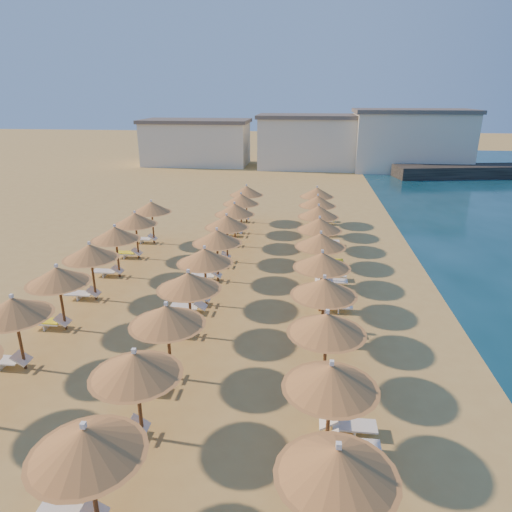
# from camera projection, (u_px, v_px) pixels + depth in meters

# --- Properties ---
(ground) EXTENTS (220.00, 220.00, 0.00)m
(ground) POSITION_uv_depth(u_px,v_px,m) (249.00, 307.00, 22.91)
(ground) COLOR tan
(ground) RESTS_ON ground
(jetty) EXTENTS (30.22, 9.53, 1.50)m
(jetty) POSITION_uv_depth(u_px,v_px,m) (511.00, 171.00, 58.21)
(jetty) COLOR black
(jetty) RESTS_ON ground
(hotel_blocks) EXTENTS (45.83, 10.86, 8.10)m
(hotel_blocks) POSITION_uv_depth(u_px,v_px,m) (311.00, 141.00, 64.23)
(hotel_blocks) COLOR beige
(hotel_blocks) RESTS_ON ground
(parasol_row_east) EXTENTS (2.79, 34.38, 3.18)m
(parasol_row_east) POSITION_uv_depth(u_px,v_px,m) (322.00, 261.00, 21.65)
(parasol_row_east) COLOR brown
(parasol_row_east) RESTS_ON ground
(parasol_row_west) EXTENTS (2.79, 34.38, 3.18)m
(parasol_row_west) POSITION_uv_depth(u_px,v_px,m) (205.00, 257.00, 22.24)
(parasol_row_west) COLOR brown
(parasol_row_west) RESTS_ON ground
(parasol_row_inland) EXTENTS (2.79, 21.74, 3.18)m
(parasol_row_inland) POSITION_uv_depth(u_px,v_px,m) (90.00, 252.00, 22.85)
(parasol_row_inland) COLOR brown
(parasol_row_inland) RESTS_ON ground
(loungers) EXTENTS (14.72, 33.12, 0.66)m
(loungers) POSITION_uv_depth(u_px,v_px,m) (231.00, 301.00, 22.83)
(loungers) COLOR white
(loungers) RESTS_ON ground
(beachgoer_a) EXTENTS (0.54, 0.66, 1.54)m
(beachgoer_a) POSITION_uv_depth(u_px,v_px,m) (325.00, 315.00, 20.46)
(beachgoer_a) COLOR tan
(beachgoer_a) RESTS_ON ground
(beachgoer_c) EXTENTS (1.00, 1.08, 1.78)m
(beachgoer_c) POSITION_uv_depth(u_px,v_px,m) (316.00, 236.00, 31.29)
(beachgoer_c) COLOR tan
(beachgoer_c) RESTS_ON ground
(beachgoer_b) EXTENTS (0.74, 0.93, 1.87)m
(beachgoer_b) POSITION_uv_depth(u_px,v_px,m) (317.00, 252.00, 28.05)
(beachgoer_b) COLOR tan
(beachgoer_b) RESTS_ON ground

